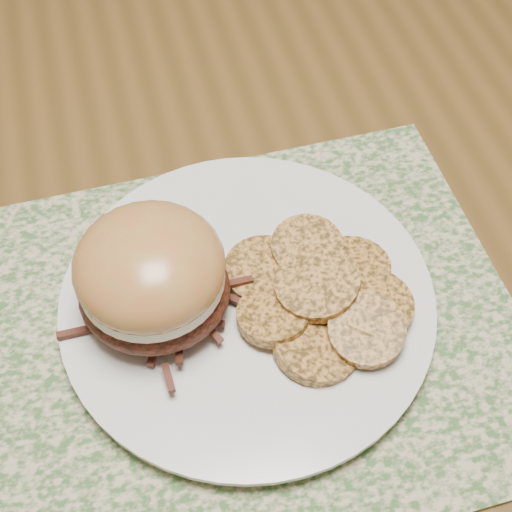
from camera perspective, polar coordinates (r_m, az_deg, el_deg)
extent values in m
plane|color=#542F1D|center=(1.34, 3.87, -10.74)|extent=(3.50, 3.50, 0.00)
cube|color=brown|center=(0.74, 7.11, 13.38)|extent=(1.50, 0.90, 0.04)
cube|color=#3D6031|center=(0.53, -3.30, -6.51)|extent=(0.45, 0.33, 0.00)
cylinder|color=silver|center=(0.53, -0.69, -3.67)|extent=(0.26, 0.26, 0.02)
ellipsoid|color=black|center=(0.51, -8.12, -2.73)|extent=(0.13, 0.12, 0.04)
cylinder|color=beige|center=(0.49, -8.40, -1.44)|extent=(0.12, 0.12, 0.01)
ellipsoid|color=#9E6D34|center=(0.48, -8.55, -0.73)|extent=(0.12, 0.12, 0.06)
cylinder|color=#B87A36|center=(0.53, 0.70, -1.22)|extent=(0.06, 0.06, 0.01)
cylinder|color=#B87A36|center=(0.54, 4.10, 0.72)|extent=(0.06, 0.06, 0.02)
cylinder|color=#B87A36|center=(0.54, 7.64, -1.02)|extent=(0.07, 0.07, 0.02)
cylinder|color=#B87A36|center=(0.50, 1.37, -4.78)|extent=(0.07, 0.07, 0.02)
cylinder|color=#B87A36|center=(0.51, 4.91, -2.15)|extent=(0.08, 0.08, 0.02)
cylinder|color=#B87A36|center=(0.51, 9.29, -3.87)|extent=(0.06, 0.06, 0.01)
cylinder|color=#B87A36|center=(0.50, 4.85, -7.05)|extent=(0.08, 0.08, 0.02)
cylinder|color=#B87A36|center=(0.50, 8.84, -5.86)|extent=(0.06, 0.06, 0.02)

